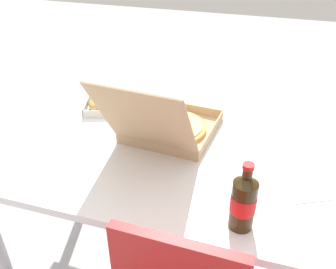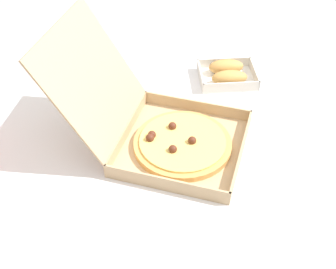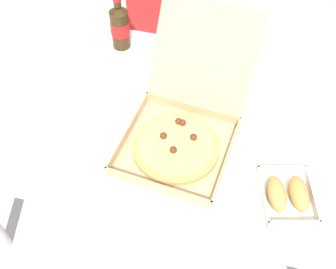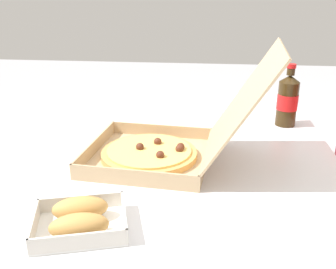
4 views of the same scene
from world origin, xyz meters
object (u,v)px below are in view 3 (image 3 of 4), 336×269
pizza_box_open (181,129)px  bread_side_box (287,195)px  chair (174,42)px  paper_menu (46,77)px  cola_bottle (120,26)px

pizza_box_open → bread_side_box: pizza_box_open is taller
chair → paper_menu: (-0.35, -0.59, 0.22)m
chair → paper_menu: 0.72m
bread_side_box → cola_bottle: size_ratio=1.00×
cola_bottle → paper_menu: bearing=-130.5°
pizza_box_open → bread_side_box: (0.36, -0.14, -0.02)m
chair → bread_side_box: size_ratio=3.71×
pizza_box_open → bread_side_box: bearing=-21.7°
bread_side_box → cola_bottle: cola_bottle is taller
chair → cola_bottle: (-0.13, -0.34, 0.32)m
chair → paper_menu: chair is taller
cola_bottle → pizza_box_open: bearing=-49.1°
pizza_box_open → cola_bottle: (-0.35, 0.40, 0.04)m
cola_bottle → paper_menu: (-0.21, -0.25, -0.09)m
pizza_box_open → cola_bottle: bearing=130.9°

